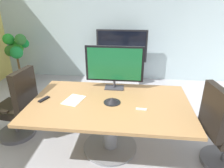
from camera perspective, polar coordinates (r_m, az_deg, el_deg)
ground_plane at (r=3.01m, az=-3.61°, el=-17.91°), size 7.06×7.06×0.00m
wall_back_glass_partition at (r=5.14m, az=1.49°, el=17.03°), size 6.06×0.10×2.83m
conference_table at (r=2.70m, az=-0.58°, el=-8.37°), size 2.06×1.25×0.74m
office_chair_left at (r=3.30m, az=-25.23°, el=-6.64°), size 0.62×0.60×1.09m
office_chair_right at (r=2.84m, az=28.94°, el=-12.52°), size 0.63×0.61×1.09m
tv_monitor at (r=2.89m, az=0.71°, el=5.40°), size 0.84×0.18×0.64m
wall_display_unit at (r=4.99m, az=2.69°, el=5.32°), size 1.20×0.36×1.31m
potted_plant at (r=5.30m, az=-25.42°, el=7.72°), size 0.55×0.62×1.23m
conference_phone at (r=2.59m, az=0.02°, el=-4.69°), size 0.22×0.22×0.07m
remote_control at (r=2.82m, az=-18.83°, el=-4.12°), size 0.11×0.18×0.02m
whiteboard_marker at (r=2.46m, az=8.32°, el=-7.10°), size 0.13×0.03×0.02m
paper_notepad at (r=2.70m, az=-10.85°, el=-4.50°), size 0.28×0.34×0.01m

